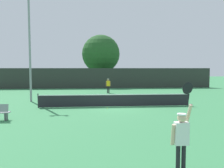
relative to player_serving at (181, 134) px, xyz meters
The scene contains 11 objects.
ground_plane 11.22m from the player_serving, 94.03° to the left, with size 120.00×120.00×0.00m, color #387F4C.
tennis_net 11.18m from the player_serving, 94.03° to the left, with size 11.69×0.08×1.07m.
perimeter_fence 27.16m from the player_serving, 91.65° to the left, with size 32.17×0.12×2.96m, color #2D332D.
player_serving is the anchor object (origin of this frame).
player_receiving 20.49m from the player_serving, 92.01° to the left, with size 0.57×0.25×1.70m.
tennis_ball 10.54m from the player_serving, 97.88° to the left, with size 0.07×0.07×0.07m, color #CCE033.
light_pole 16.96m from the player_serving, 119.06° to the left, with size 1.18×0.28×9.34m.
large_tree 32.16m from the player_serving, 92.17° to the left, with size 6.31×6.31×8.51m.
parked_car_near 36.67m from the player_serving, 103.67° to the left, with size 2.40×4.40×1.69m.
parked_car_mid 35.16m from the player_serving, 81.50° to the left, with size 2.11×4.29×1.69m.
parked_car_far 35.63m from the player_serving, 74.45° to the left, with size 1.94×4.22×1.69m.
Camera 1 is at (-1.62, -17.04, 2.96)m, focal length 35.94 mm.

